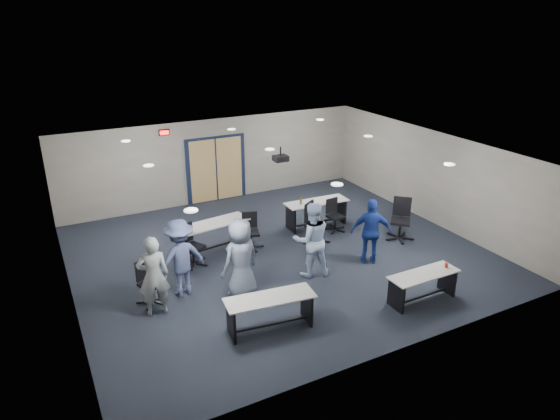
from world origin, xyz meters
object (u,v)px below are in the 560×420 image
table_front_right (423,282)px  chair_loose_left (151,283)px  chair_back_d (336,215)px  chair_back_b (251,232)px  person_lightblue (311,240)px  table_front_left (270,307)px  chair_back_c (316,223)px  person_gray (153,276)px  table_back_left (213,232)px  table_back_right (316,209)px  person_navy (371,231)px  chair_loose_right (401,220)px  person_plaid (241,259)px  chair_back_a (193,246)px  person_back (180,258)px

table_front_right → chair_loose_left: bearing=153.4°
chair_back_d → chair_back_b: bearing=173.3°
chair_back_b → person_lightblue: 2.10m
table_front_right → chair_back_d: (0.37, 3.98, 0.01)m
table_front_left → chair_back_c: chair_back_c is taller
person_gray → table_back_left: bearing=-126.1°
table_back_right → chair_back_d: (0.31, -0.55, -0.06)m
table_back_right → chair_loose_left: 5.62m
chair_back_b → chair_back_c: 1.79m
table_front_left → person_navy: (3.45, 1.38, 0.35)m
chair_loose_left → person_navy: size_ratio=0.58×
chair_back_d → chair_loose_right: chair_loose_right is taller
chair_back_b → person_plaid: 2.42m
chair_back_d → person_gray: person_gray is taller
chair_back_c → table_front_left: bearing=-167.2°
chair_back_b → chair_loose_left: bearing=-137.8°
person_plaid → chair_back_c: bearing=-165.3°
table_front_left → person_gray: person_gray is taller
chair_loose_right → person_gray: size_ratio=0.66×
chair_loose_left → person_gray: (-0.01, -0.45, 0.39)m
table_back_left → table_front_right: bearing=-62.4°
person_lightblue → person_navy: (1.62, -0.14, -0.08)m
chair_back_b → person_gray: person_gray is taller
table_front_right → chair_back_b: bearing=118.9°
person_gray → chair_back_b: bearing=-140.8°
table_back_right → person_lightblue: (-1.61, -2.43, 0.39)m
table_back_left → chair_loose_left: chair_loose_left is taller
table_back_left → chair_loose_right: bearing=-27.8°
chair_back_a → chair_loose_left: size_ratio=1.08×
table_back_right → chair_back_b: 2.35m
chair_back_c → person_lightblue: 1.85m
table_back_left → chair_back_d: bearing=-14.5°
chair_loose_right → chair_loose_left: bearing=-136.3°
chair_loose_right → chair_back_c: bearing=-159.9°
chair_back_b → person_back: (-2.29, -1.39, 0.41)m
table_back_left → person_navy: size_ratio=1.19×
chair_back_d → person_gray: 5.91m
table_back_right → person_navy: (0.01, -2.57, 0.32)m
chair_back_d → person_lightblue: (-1.93, -1.88, 0.45)m
person_navy → person_back: 4.64m
chair_back_c → chair_back_d: 0.97m
table_back_right → chair_back_c: 1.11m
table_back_left → chair_back_c: bearing=-24.9°
table_front_left → chair_back_c: bearing=53.1°
table_back_left → chair_back_a: (-0.72, -0.52, -0.01)m
table_front_right → table_back_right: table_back_right is taller
chair_loose_right → person_navy: (-1.55, -0.72, 0.26)m
table_front_right → chair_loose_right: chair_loose_right is taller
table_front_right → person_lightblue: bearing=126.5°
chair_back_a → table_back_right: bearing=-17.1°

